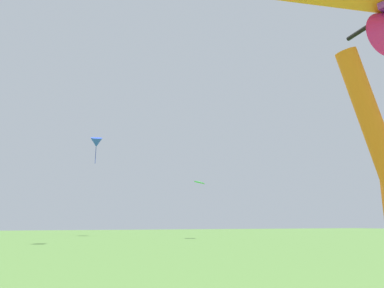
% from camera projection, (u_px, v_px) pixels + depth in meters
% --- Properties ---
extents(distant_kite_green_overhead_distant, '(0.98, 1.00, 0.32)m').
position_uv_depth(distant_kite_green_overhead_distant, '(200.00, 182.00, 26.67)').
color(distant_kite_green_overhead_distant, green).
extents(distant_kite_blue_mid_left, '(1.49, 1.63, 2.53)m').
position_uv_depth(distant_kite_blue_mid_left, '(96.00, 142.00, 31.66)').
color(distant_kite_blue_mid_left, blue).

